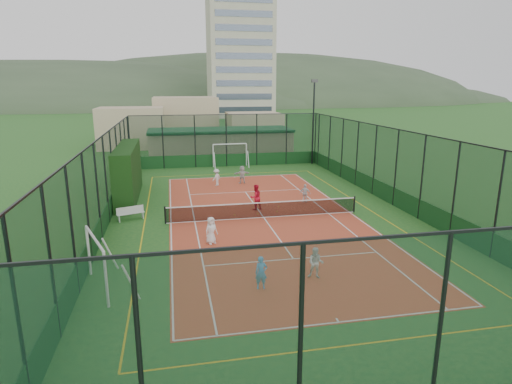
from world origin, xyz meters
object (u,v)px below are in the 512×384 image
(futsal_goal_near, at_px, (97,264))
(futsal_goal_far, at_px, (230,155))
(floodlight_ne, at_px, (313,123))
(coach, at_px, (256,197))
(child_far_right, at_px, (305,193))
(child_near_mid, at_px, (261,273))
(apartment_tower, at_px, (240,53))
(white_bench, at_px, (130,213))
(clubhouse, at_px, (220,143))
(child_near_right, at_px, (316,263))
(child_far_back, at_px, (242,174))
(child_far_left, at_px, (217,177))
(child_near_left, at_px, (211,230))

(futsal_goal_near, xyz_separation_m, futsal_goal_far, (8.61, 24.67, 0.02))
(floodlight_ne, xyz_separation_m, coach, (-8.75, -14.85, -3.30))
(futsal_goal_near, xyz_separation_m, child_far_right, (11.77, 10.59, -0.43))
(floodlight_ne, height_order, child_near_mid, floodlight_ne)
(apartment_tower, bearing_deg, white_bench, -103.76)
(apartment_tower, relative_size, futsal_goal_far, 8.88)
(coach, bearing_deg, clubhouse, -111.90)
(clubhouse, bearing_deg, child_near_right, -89.37)
(coach, bearing_deg, child_far_back, -114.49)
(child_far_left, distance_m, coach, 7.35)
(child_far_left, bearing_deg, child_near_right, 52.38)
(futsal_goal_near, distance_m, futsal_goal_far, 26.13)
(child_near_mid, bearing_deg, white_bench, 124.48)
(coach, bearing_deg, white_bench, -16.86)
(child_near_left, relative_size, child_far_left, 1.04)
(apartment_tower, xyz_separation_m, child_near_left, (-15.50, -85.69, -14.30))
(futsal_goal_far, relative_size, child_far_back, 2.35)
(white_bench, bearing_deg, child_near_mid, -79.48)
(child_near_right, bearing_deg, futsal_goal_far, 113.77)
(white_bench, relative_size, child_far_back, 1.10)
(futsal_goal_far, height_order, child_near_mid, futsal_goal_far)
(futsal_goal_far, bearing_deg, floodlight_ne, -4.04)
(coach, bearing_deg, child_near_right, 71.25)
(coach, bearing_deg, child_far_right, 174.74)
(futsal_goal_near, bearing_deg, futsal_goal_far, -39.29)
(child_near_mid, bearing_deg, child_near_left, 110.12)
(white_bench, xyz_separation_m, child_far_back, (8.05, 8.21, 0.28))
(apartment_tower, relative_size, child_far_back, 20.84)
(child_far_right, bearing_deg, child_far_left, -26.31)
(futsal_goal_near, distance_m, child_far_right, 15.83)
(floodlight_ne, height_order, coach, floodlight_ne)
(clubhouse, bearing_deg, futsal_goal_near, -105.56)
(child_near_left, relative_size, coach, 0.85)
(clubhouse, relative_size, coach, 9.29)
(clubhouse, bearing_deg, apartment_tower, 78.69)
(clubhouse, height_order, child_far_back, clubhouse)
(white_bench, xyz_separation_m, child_far_right, (11.27, 1.67, 0.19))
(futsal_goal_far, bearing_deg, child_far_back, -92.56)
(white_bench, relative_size, coach, 0.97)
(child_far_back, bearing_deg, futsal_goal_near, 57.75)
(futsal_goal_far, height_order, child_far_back, futsal_goal_far)
(child_far_back, bearing_deg, apartment_tower, -104.93)
(white_bench, bearing_deg, child_far_back, 26.40)
(clubhouse, distance_m, child_near_left, 25.94)
(futsal_goal_near, relative_size, child_near_left, 2.39)
(child_far_back, bearing_deg, child_near_right, 84.54)
(floodlight_ne, bearing_deg, futsal_goal_near, -124.72)
(child_near_right, bearing_deg, child_far_right, 98.20)
(apartment_tower, bearing_deg, child_far_back, -99.19)
(floodlight_ne, distance_m, child_far_left, 13.45)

